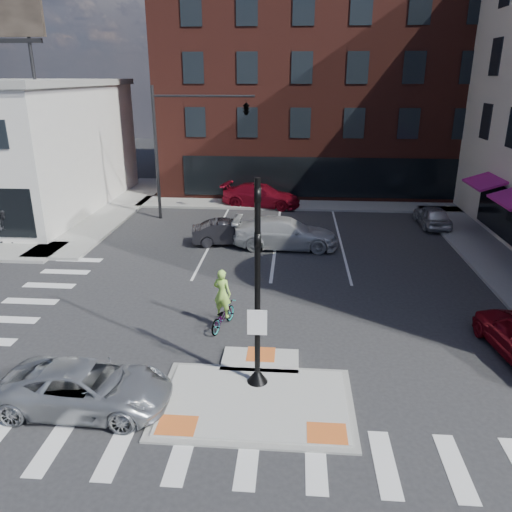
# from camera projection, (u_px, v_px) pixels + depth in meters

# --- Properties ---
(ground) EXTENTS (120.00, 120.00, 0.00)m
(ground) POSITION_uv_depth(u_px,v_px,m) (256.00, 393.00, 14.20)
(ground) COLOR #28282B
(ground) RESTS_ON ground
(refuge_island) EXTENTS (5.40, 4.65, 0.13)m
(refuge_island) POSITION_uv_depth(u_px,v_px,m) (256.00, 397.00, 13.94)
(refuge_island) COLOR gray
(refuge_island) RESTS_ON ground
(sidewalk_e) EXTENTS (3.00, 24.00, 0.15)m
(sidewalk_e) POSITION_uv_depth(u_px,v_px,m) (509.00, 272.00, 22.75)
(sidewalk_e) COLOR gray
(sidewalk_e) RESTS_ON ground
(sidewalk_n) EXTENTS (26.00, 3.00, 0.15)m
(sidewalk_n) POSITION_uv_depth(u_px,v_px,m) (324.00, 205.00, 34.57)
(sidewalk_n) COLOR gray
(sidewalk_n) RESTS_ON ground
(building_n) EXTENTS (24.40, 18.40, 15.50)m
(building_n) POSITION_uv_depth(u_px,v_px,m) (322.00, 85.00, 41.31)
(building_n) COLOR #4A1D17
(building_n) RESTS_ON ground
(building_far_left) EXTENTS (10.00, 12.00, 10.00)m
(building_far_left) POSITION_uv_depth(u_px,v_px,m) (257.00, 106.00, 61.53)
(building_far_left) COLOR slate
(building_far_left) RESTS_ON ground
(building_far_right) EXTENTS (12.00, 12.00, 12.00)m
(building_far_right) POSITION_uv_depth(u_px,v_px,m) (362.00, 97.00, 62.11)
(building_far_right) COLOR brown
(building_far_right) RESTS_ON ground
(signal_pole) EXTENTS (0.60, 0.60, 5.98)m
(signal_pole) POSITION_uv_depth(u_px,v_px,m) (257.00, 312.00, 13.77)
(signal_pole) COLOR black
(signal_pole) RESTS_ON refuge_island
(mast_arm_signal) EXTENTS (6.10, 2.24, 8.00)m
(mast_arm_signal) POSITION_uv_depth(u_px,v_px,m) (221.00, 117.00, 29.21)
(mast_arm_signal) COLOR black
(mast_arm_signal) RESTS_ON ground
(silver_suv) EXTENTS (4.63, 2.23, 1.27)m
(silver_suv) POSITION_uv_depth(u_px,v_px,m) (86.00, 387.00, 13.38)
(silver_suv) COLOR #B9BDC1
(silver_suv) RESTS_ON ground
(white_pickup) EXTENTS (5.47, 2.31, 1.58)m
(white_pickup) POSITION_uv_depth(u_px,v_px,m) (285.00, 233.00, 25.98)
(white_pickup) COLOR silver
(white_pickup) RESTS_ON ground
(bg_car_dark) EXTENTS (4.10, 2.01, 1.29)m
(bg_car_dark) POSITION_uv_depth(u_px,v_px,m) (229.00, 232.00, 26.58)
(bg_car_dark) COLOR #27262B
(bg_car_dark) RESTS_ON ground
(bg_car_silver) EXTENTS (1.64, 3.86, 1.30)m
(bg_car_silver) POSITION_uv_depth(u_px,v_px,m) (432.00, 216.00, 29.67)
(bg_car_silver) COLOR silver
(bg_car_silver) RESTS_ON ground
(bg_car_red) EXTENTS (5.69, 3.21, 1.55)m
(bg_car_red) POSITION_uv_depth(u_px,v_px,m) (261.00, 195.00, 34.19)
(bg_car_red) COLOR maroon
(bg_car_red) RESTS_ON ground
(cyclist) EXTENTS (1.12, 1.87, 2.23)m
(cyclist) POSITION_uv_depth(u_px,v_px,m) (223.00, 309.00, 17.64)
(cyclist) COLOR #3F3F44
(cyclist) RESTS_ON ground
(pedestrian_a) EXTENTS (0.91, 0.73, 1.83)m
(pedestrian_a) POSITION_uv_depth(u_px,v_px,m) (6.00, 227.00, 26.13)
(pedestrian_a) COLOR black
(pedestrian_a) RESTS_ON sidewalk_nw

